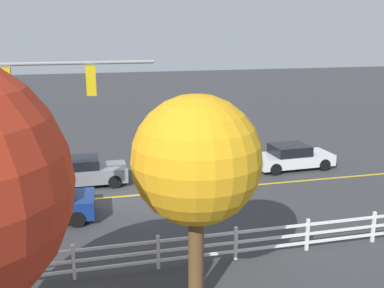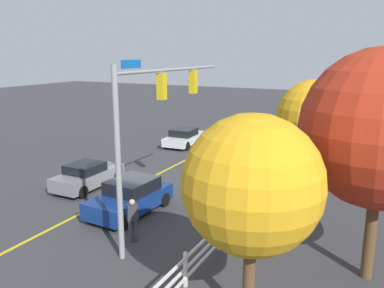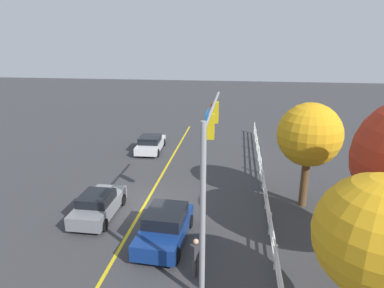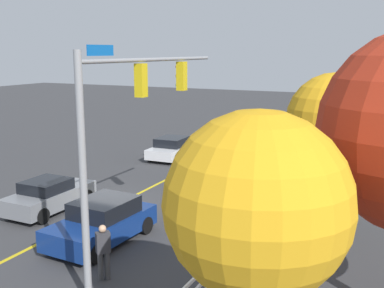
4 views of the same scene
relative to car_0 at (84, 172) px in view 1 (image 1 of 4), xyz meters
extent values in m
plane|color=#38383A|center=(-1.67, 2.05, -0.66)|extent=(120.00, 120.00, 0.00)
cube|color=gold|center=(-5.67, 2.05, -0.66)|extent=(28.00, 0.16, 0.01)
cylinder|color=gray|center=(1.33, 6.05, 5.68)|extent=(7.68, 0.12, 0.12)
cube|color=gold|center=(2.31, 6.05, 5.08)|extent=(0.32, 0.28, 1.00)
sphere|color=red|center=(2.31, 5.90, 5.40)|extent=(0.17, 0.17, 0.17)
sphere|color=orange|center=(2.31, 5.90, 5.08)|extent=(0.17, 0.17, 0.17)
sphere|color=#148C19|center=(2.31, 5.90, 4.76)|extent=(0.17, 0.17, 0.17)
cube|color=gold|center=(-0.36, 6.05, 5.08)|extent=(0.32, 0.28, 1.00)
sphere|color=red|center=(-0.36, 5.90, 5.40)|extent=(0.17, 0.17, 0.17)
sphere|color=orange|center=(-0.36, 5.90, 5.08)|extent=(0.17, 0.17, 0.17)
sphere|color=#148C19|center=(-0.36, 5.90, 4.76)|extent=(0.17, 0.17, 0.17)
cube|color=slate|center=(-0.04, 0.00, -0.10)|extent=(4.00, 1.74, 0.69)
cube|color=black|center=(0.16, 0.00, 0.48)|extent=(1.74, 1.57, 0.47)
cylinder|color=black|center=(-1.40, -0.81, -0.34)|extent=(0.64, 0.22, 0.64)
cylinder|color=black|center=(-1.40, 0.81, -0.34)|extent=(0.64, 0.22, 0.64)
cylinder|color=black|center=(1.32, -0.81, -0.34)|extent=(0.64, 0.22, 0.64)
cylinder|color=black|center=(1.32, 0.81, -0.34)|extent=(0.64, 0.22, 0.64)
cube|color=silver|center=(-11.09, -0.04, -0.15)|extent=(4.33, 1.99, 0.58)
cube|color=black|center=(-10.88, -0.03, 0.40)|extent=(2.00, 1.71, 0.53)
cylinder|color=black|center=(-12.50, -0.94, -0.34)|extent=(0.65, 0.25, 0.64)
cylinder|color=black|center=(-12.57, 0.75, -0.34)|extent=(0.65, 0.25, 0.64)
cylinder|color=black|center=(-9.61, -0.83, -0.34)|extent=(0.65, 0.25, 0.64)
cylinder|color=black|center=(-9.68, 0.87, -0.34)|extent=(0.65, 0.25, 0.64)
cube|color=navy|center=(1.76, 3.96, -0.08)|extent=(4.24, 2.15, 0.72)
cube|color=black|center=(1.55, 3.97, 0.56)|extent=(2.19, 1.84, 0.57)
cylinder|color=black|center=(3.21, 4.78, -0.34)|extent=(0.65, 0.25, 0.64)
cylinder|color=black|center=(3.12, 2.98, -0.34)|extent=(0.65, 0.25, 0.64)
cylinder|color=black|center=(0.40, 4.94, -0.34)|extent=(0.65, 0.25, 0.64)
cylinder|color=black|center=(0.30, 3.13, -0.34)|extent=(0.65, 0.25, 0.64)
cube|color=white|center=(-9.87, 8.84, -0.09)|extent=(0.10, 0.10, 1.15)
cube|color=white|center=(-7.27, 8.84, -0.09)|extent=(0.10, 0.10, 1.15)
cube|color=white|center=(-4.67, 8.84, -0.09)|extent=(0.10, 0.10, 1.15)
cube|color=white|center=(-2.07, 8.84, -0.09)|extent=(0.10, 0.10, 1.15)
cube|color=white|center=(0.53, 8.84, -0.09)|extent=(0.10, 0.10, 1.15)
cube|color=white|center=(-4.67, 8.84, 0.29)|extent=(26.00, 0.06, 0.09)
cube|color=white|center=(-4.67, 8.84, -0.06)|extent=(26.00, 0.06, 0.09)
cube|color=white|center=(-4.67, 8.84, -0.38)|extent=(26.00, 0.06, 0.09)
cylinder|color=brown|center=(-2.77, 10.93, 0.78)|extent=(0.43, 0.43, 2.88)
sphere|color=gold|center=(-2.77, 10.93, 3.50)|extent=(3.43, 3.43, 3.43)
camera|label=1|loc=(0.14, 21.98, 6.83)|focal=43.07mm
camera|label=2|loc=(15.27, 13.88, 6.32)|focal=36.94mm
camera|label=3|loc=(15.03, 7.04, 8.36)|focal=31.26mm
camera|label=4|loc=(14.35, 13.57, 5.95)|focal=43.97mm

